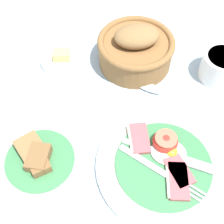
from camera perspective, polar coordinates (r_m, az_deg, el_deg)
The scene contains 7 objects.
ground_plane at distance 0.63m, azimuth 3.95°, elevation -10.38°, with size 3.00×3.00×0.00m, color #A3BCD1.
breakfast_plate at distance 0.63m, azimuth 9.67°, elevation -9.29°, with size 0.27×0.27×0.04m.
bread_plate at distance 0.64m, azimuth -12.88°, elevation -8.52°, with size 0.19×0.19×0.04m.
sugar_cup at distance 0.78m, azimuth 19.55°, elevation 7.94°, with size 0.09×0.09×0.07m.
bread_basket at distance 0.77m, azimuth 4.59°, elevation 11.40°, with size 0.18×0.18×0.11m.
butter_dish at distance 0.80m, azimuth -8.86°, elevation 9.56°, with size 0.11×0.11×0.03m.
teaspoon_by_saucer at distance 0.74m, azimuth 8.75°, elevation 3.69°, with size 0.19×0.09×0.01m.
Camera 1 is at (-0.00, -0.26, 0.57)m, focal length 50.00 mm.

